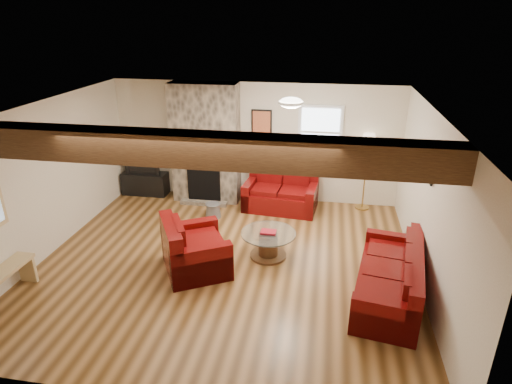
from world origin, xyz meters
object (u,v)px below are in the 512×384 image
sofa_three (389,274)px  loveseat (281,191)px  tv_cabinet (145,183)px  floor_lamp (368,145)px  armchair_red (195,245)px  coffee_table (268,245)px  television (143,163)px

sofa_three → loveseat: (-1.85, 2.72, 0.01)m
tv_cabinet → floor_lamp: floor_lamp is taller
armchair_red → floor_lamp: floor_lamp is taller
loveseat → tv_cabinet: loveseat is taller
loveseat → floor_lamp: size_ratio=0.92×
armchair_red → floor_lamp: (2.74, 2.79, 0.94)m
sofa_three → loveseat: bearing=-136.2°
tv_cabinet → sofa_three: bearing=-31.5°
tv_cabinet → coffee_table: bearing=-35.5°
sofa_three → floor_lamp: (-0.17, 3.04, 0.98)m
television → floor_lamp: 4.81m
sofa_three → tv_cabinet: size_ratio=2.00×
coffee_table → tv_cabinet: size_ratio=0.92×
sofa_three → floor_lamp: size_ratio=1.24×
sofa_three → armchair_red: (-2.90, 0.25, 0.05)m
tv_cabinet → floor_lamp: bearing=0.2°
floor_lamp → tv_cabinet: bearing=-179.8°
sofa_three → television: size_ratio=2.52×
loveseat → coffee_table: bearing=-84.4°
sofa_three → tv_cabinet: sofa_three is taller
coffee_table → tv_cabinet: bearing=144.5°
loveseat → tv_cabinet: size_ratio=1.48×
sofa_three → coffee_table: sofa_three is taller
armchair_red → television: bearing=7.1°
loveseat → television: television is taller
armchair_red → tv_cabinet: armchair_red is taller
armchair_red → coffee_table: armchair_red is taller
armchair_red → television: size_ratio=1.35×
television → tv_cabinet: bearing=0.0°
floor_lamp → television: bearing=-179.8°
sofa_three → floor_lamp: 3.20m
armchair_red → television: television is taller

